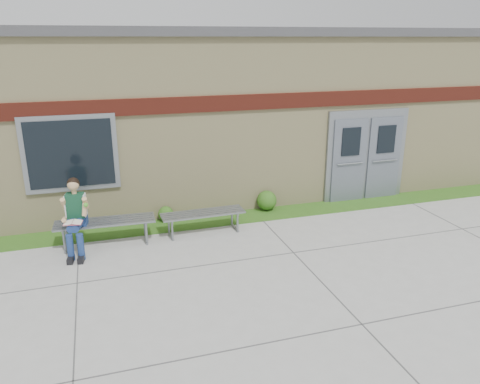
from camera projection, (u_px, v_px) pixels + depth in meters
name	position (u px, v px, depth m)	size (l,w,h in m)	color
ground	(253.00, 272.00, 8.35)	(80.00, 80.00, 0.00)	#9E9E99
grass_strip	(217.00, 220.00, 10.71)	(16.00, 0.80, 0.02)	#2C5115
school_building	(185.00, 108.00, 13.12)	(16.20, 6.22, 4.20)	beige
bench_left	(106.00, 226.00, 9.35)	(1.97, 0.62, 0.51)	slate
bench_right	(203.00, 217.00, 9.93)	(1.78, 0.53, 0.46)	slate
girl	(75.00, 215.00, 8.89)	(0.52, 0.90, 1.47)	navy
shrub_mid	(166.00, 214.00, 10.56)	(0.34, 0.34, 0.34)	#2C5115
shrub_east	(267.00, 200.00, 11.22)	(0.47, 0.47, 0.47)	#2C5115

